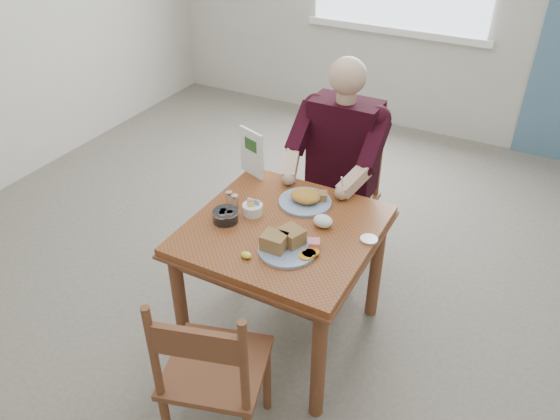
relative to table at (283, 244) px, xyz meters
The scene contains 14 objects.
floor 0.64m from the table, ahead, with size 6.00×6.00×0.00m, color #5E584C.
lemon_wedge 0.33m from the table, 96.48° to the right, with size 0.05×0.04×0.03m, color yellow.
napkin 0.24m from the table, 28.10° to the left, with size 0.10×0.08×0.06m, color white.
metal_dish 0.44m from the table, 12.28° to the left, with size 0.09×0.09×0.01m, color silver.
table is the anchor object (origin of this frame).
chair_far 0.81m from the table, 90.00° to the left, with size 0.42×0.42×0.95m.
chair_near 0.77m from the table, 85.59° to the right, with size 0.52×0.52×0.95m.
diner 0.73m from the table, 90.00° to the left, with size 0.53×0.56×1.39m.
near_plate 0.24m from the table, 57.55° to the right, with size 0.31×0.31×0.09m.
far_plate 0.28m from the table, 87.58° to the left, with size 0.37×0.37×0.08m.
caddy 0.24m from the table, behind, with size 0.11×0.11×0.08m.
shakers 0.36m from the table, behind, with size 0.09×0.06×0.08m.
creamer 0.33m from the table, 161.27° to the right, with size 0.17×0.17×0.06m.
menu 0.60m from the table, 136.64° to the left, with size 0.18×0.08×0.28m.
Camera 1 is at (1.02, -1.96, 2.33)m, focal length 35.00 mm.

